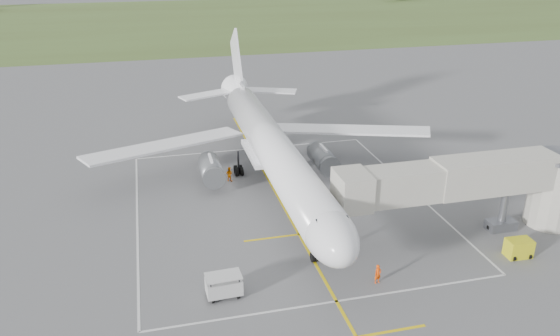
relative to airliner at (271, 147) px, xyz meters
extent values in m
plane|color=#5B5B5E|center=(0.00, -0.75, -4.39)|extent=(700.00, 700.00, 0.00)
cube|color=#465A27|center=(0.00, 129.25, -4.38)|extent=(700.00, 120.00, 0.02)
cube|color=yellow|center=(0.00, -5.75, -4.38)|extent=(0.25, 60.00, 0.01)
cube|color=yellow|center=(0.00, -10.75, -4.38)|extent=(10.00, 0.25, 0.01)
cube|color=silver|center=(0.00, 11.25, -4.38)|extent=(28.00, 0.20, 0.01)
cube|color=silver|center=(0.00, -20.75, -4.38)|extent=(28.00, 0.20, 0.01)
cube|color=silver|center=(-14.00, -4.75, -4.38)|extent=(0.20, 32.00, 0.01)
cube|color=silver|center=(14.00, -4.75, -4.38)|extent=(0.20, 32.00, 0.01)
cylinder|color=white|center=(0.00, -0.75, 0.11)|extent=(3.80, 36.00, 3.80)
ellipsoid|color=white|center=(0.00, -18.75, 0.11)|extent=(3.80, 7.22, 3.80)
cube|color=black|center=(0.00, -19.65, 1.16)|extent=(2.40, 1.60, 0.99)
cone|color=white|center=(0.00, 19.75, 0.51)|extent=(3.80, 6.00, 3.80)
cube|color=white|center=(10.50, 5.25, -0.74)|extent=(17.93, 11.24, 1.23)
cube|color=white|center=(-10.50, 5.25, -0.74)|extent=(17.93, 11.24, 1.23)
cube|color=white|center=(0.00, 2.25, -1.44)|extent=(4.20, 8.00, 0.50)
cube|color=white|center=(0.00, 20.45, 4.81)|extent=(0.30, 7.89, 8.65)
cube|color=white|center=(0.00, 18.25, 1.81)|extent=(0.35, 5.00, 1.20)
cube|color=white|center=(4.20, 19.45, 0.71)|extent=(7.85, 5.03, 0.20)
cube|color=white|center=(-4.20, 19.45, 0.71)|extent=(7.85, 5.03, 0.20)
cylinder|color=slate|center=(6.20, 1.75, -2.49)|extent=(2.30, 4.20, 2.30)
cube|color=white|center=(6.20, 1.45, -1.69)|extent=(0.25, 2.40, 1.20)
cylinder|color=slate|center=(-6.20, 1.75, -2.49)|extent=(2.30, 4.20, 2.30)
cube|color=white|center=(-6.20, 1.45, -1.69)|extent=(0.25, 2.40, 1.20)
cylinder|color=black|center=(0.00, -15.25, -3.09)|extent=(0.18, 0.18, 2.60)
cylinder|color=black|center=(-0.11, -15.25, -3.99)|extent=(0.28, 0.80, 0.80)
cylinder|color=black|center=(0.11, -15.25, -3.99)|extent=(0.28, 0.80, 0.80)
cylinder|color=black|center=(2.90, 3.75, -2.99)|extent=(0.22, 0.22, 2.80)
cylinder|color=black|center=(2.62, 3.40, -3.91)|extent=(0.32, 0.96, 0.96)
cylinder|color=black|center=(3.18, 3.40, -3.91)|extent=(0.32, 0.96, 0.96)
cylinder|color=black|center=(2.62, 4.10, -3.91)|extent=(0.32, 0.96, 0.96)
cylinder|color=black|center=(3.18, 4.10, -3.91)|extent=(0.32, 0.96, 0.96)
cylinder|color=black|center=(-2.90, 3.75, -2.99)|extent=(0.22, 0.22, 2.80)
cylinder|color=black|center=(-3.18, 3.40, -3.91)|extent=(0.32, 0.96, 0.96)
cylinder|color=black|center=(-2.62, 3.40, -3.91)|extent=(0.32, 0.96, 0.96)
cylinder|color=black|center=(-3.18, 4.10, -3.91)|extent=(0.32, 0.96, 0.96)
cylinder|color=black|center=(-2.62, 4.10, -3.91)|extent=(0.32, 0.96, 0.96)
cube|color=#A6A395|center=(7.74, -14.25, 1.21)|extent=(11.09, 2.90, 2.80)
cube|color=#A6A395|center=(16.46, -14.25, 1.31)|extent=(11.09, 3.10, 3.00)
cube|color=#A6A395|center=(3.40, -14.25, 1.21)|extent=(2.60, 3.40, 3.00)
cylinder|color=slate|center=(18.00, -14.25, -2.29)|extent=(0.70, 0.70, 4.20)
cube|color=slate|center=(18.00, -14.25, -3.94)|extent=(2.60, 1.40, 0.90)
cylinder|color=#A6A395|center=(23.00, -14.25, -1.19)|extent=(4.40, 4.40, 6.40)
cylinder|color=black|center=(17.00, -14.25, -4.04)|extent=(0.70, 0.30, 0.70)
cylinder|color=black|center=(19.00, -14.25, -4.04)|extent=(0.70, 0.30, 0.70)
cube|color=gold|center=(16.65, -18.57, -3.62)|extent=(2.11, 1.42, 1.54)
cylinder|color=black|center=(15.91, -19.11, -4.17)|extent=(0.22, 0.46, 0.45)
cylinder|color=black|center=(17.35, -19.17, -4.17)|extent=(0.22, 0.46, 0.45)
cube|color=silver|center=(-7.83, -18.15, -3.51)|extent=(2.66, 1.67, 1.14)
cube|color=silver|center=(-7.83, -18.15, -2.63)|extent=(2.66, 1.67, 0.08)
cylinder|color=black|center=(-8.84, -18.81, -3.30)|extent=(0.08, 0.08, 1.35)
cylinder|color=black|center=(-6.77, -18.72, -3.30)|extent=(0.08, 0.08, 1.35)
cylinder|color=black|center=(-8.90, -17.57, -3.30)|extent=(0.08, 0.08, 1.35)
cylinder|color=black|center=(-6.82, -17.48, -3.30)|extent=(0.08, 0.08, 1.35)
cylinder|color=black|center=(-8.74, -18.76, -4.18)|extent=(0.20, 0.42, 0.42)
cylinder|color=black|center=(-6.87, -18.68, -4.18)|extent=(0.20, 0.42, 0.42)
cylinder|color=black|center=(-8.79, -17.62, -4.18)|extent=(0.20, 0.42, 0.42)
cylinder|color=black|center=(-6.92, -17.54, -4.18)|extent=(0.20, 0.42, 0.42)
imported|color=#FF4908|center=(3.82, -19.29, -3.61)|extent=(0.63, 0.48, 1.56)
imported|color=orange|center=(-4.19, 2.29, -3.59)|extent=(0.99, 0.94, 1.60)
camera|label=1|loc=(-11.90, -51.54, 20.06)|focal=35.00mm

